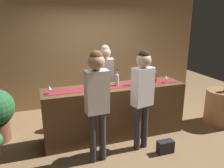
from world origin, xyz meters
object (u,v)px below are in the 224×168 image
wine_bottle_amber (155,77)px  customer_browsing (97,95)px  wine_bottle_clear (117,80)px  customer_sipping (143,90)px  wine_glass_near_customer (49,88)px  wine_bottle_green (134,79)px  handbag (165,147)px  round_side_table (221,107)px  bartender (105,76)px  wine_glass_far_end (166,77)px  wine_glass_mid_counter (102,84)px

wine_bottle_amber → customer_browsing: 1.49m
wine_bottle_clear → customer_sipping: size_ratio=0.18×
wine_glass_near_customer → customer_sipping: customer_sipping is taller
wine_bottle_green → wine_glass_near_customer: 1.52m
customer_browsing → handbag: customer_browsing is taller
wine_glass_near_customer → customer_sipping: 1.53m
round_side_table → wine_bottle_amber: bearing=171.7°
customer_sipping → round_side_table: size_ratio=2.34×
bartender → round_side_table: bartender is taller
wine_bottle_amber → wine_bottle_green: size_ratio=1.00×
wine_glass_far_end → wine_glass_mid_counter: bearing=-179.7°
wine_bottle_amber → wine_bottle_green: bearing=-177.6°
wine_bottle_clear → wine_glass_mid_counter: bearing=-161.0°
wine_bottle_amber → wine_glass_near_customer: 1.98m
wine_glass_far_end → handbag: bearing=-118.7°
wine_glass_mid_counter → handbag: bearing=-40.5°
wine_glass_mid_counter → round_side_table: 2.74m
wine_glass_mid_counter → wine_glass_far_end: 1.30m
wine_glass_near_customer → bartender: 1.33m
wine_glass_mid_counter → customer_sipping: size_ratio=0.08×
wine_bottle_green → wine_bottle_clear: bearing=167.1°
wine_bottle_green → bartender: bearing=119.4°
wine_bottle_amber → bartender: bartender is taller
wine_glass_mid_counter → wine_glass_far_end: same height
wine_bottle_amber → wine_glass_near_customer: bearing=-179.2°
wine_bottle_amber → bartender: bearing=143.3°
wine_bottle_clear → wine_glass_mid_counter: 0.35m
wine_bottle_amber → wine_glass_near_customer: wine_bottle_amber is taller
wine_glass_mid_counter → customer_sipping: customer_sipping is taller
round_side_table → customer_browsing: bearing=-171.7°
bartender → handbag: (0.61, -1.43, -0.94)m
wine_bottle_clear → customer_sipping: customer_sipping is taller
wine_bottle_amber → handbag: 1.31m
wine_glass_near_customer → handbag: 2.18m
wine_bottle_amber → bartender: 1.02m
wine_glass_mid_counter → wine_glass_far_end: bearing=0.3°
round_side_table → handbag: size_ratio=2.64×
wine_glass_mid_counter → wine_bottle_clear: bearing=19.0°
round_side_table → wine_bottle_green: bearing=174.2°
wine_bottle_clear → bartender: bearing=95.3°
wine_bottle_clear → customer_browsing: (-0.58, -0.69, -0.00)m
wine_bottle_amber → customer_sipping: size_ratio=0.18×
wine_bottle_green → wine_glass_far_end: size_ratio=2.10×
customer_browsing → wine_glass_far_end: bearing=18.0°
bartender → customer_browsing: (-0.52, -1.25, 0.06)m
wine_bottle_green → handbag: size_ratio=1.08×
wine_glass_near_customer → wine_bottle_green: bearing=0.3°
wine_bottle_clear → wine_bottle_green: bearing=-12.9°
bartender → customer_sipping: (0.28, -1.15, 0.03)m
wine_bottle_green → round_side_table: size_ratio=0.41×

